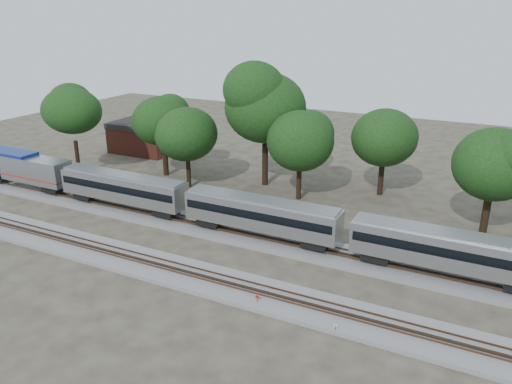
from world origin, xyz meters
TOP-DOWN VIEW (x-y plane):
  - ground at (0.00, 0.00)m, footprint 160.00×160.00m
  - track_far at (0.00, 6.00)m, footprint 160.00×5.00m
  - track_near at (0.00, -4.00)m, footprint 160.00×5.00m
  - train at (9.11, 6.00)m, footprint 108.16×3.09m
  - switch_stand_red at (4.94, -5.49)m, footprint 0.33×0.07m
  - switch_stand_white at (12.00, -6.30)m, footprint 0.27×0.13m
  - switch_lever at (6.87, -5.80)m, footprint 0.58×0.47m
  - brick_building at (-34.21, 29.22)m, footprint 10.93×7.76m
  - tree_0 at (-34.90, 14.36)m, footprint 9.80×9.80m
  - tree_1 at (-23.07, 20.07)m, footprint 8.37×8.37m
  - tree_2 at (-16.96, 17.08)m, footprint 7.65×7.65m
  - tree_3 at (-7.92, 22.80)m, footprint 11.09×11.09m
  - tree_4 at (-1.48, 19.54)m, footprint 7.92×7.92m
  - tree_5 at (7.65, 25.97)m, footprint 7.97×7.97m
  - tree_6 at (20.86, 18.17)m, footprint 8.26×8.26m

SIDE VIEW (x-z plane):
  - ground at x=0.00m, z-range 0.00..0.00m
  - switch_lever at x=6.87m, z-range 0.00..0.30m
  - track_far at x=0.00m, z-range -0.16..0.57m
  - track_near at x=0.00m, z-range -0.16..0.57m
  - switch_stand_white at x=12.00m, z-range 0.12..1.03m
  - switch_stand_red at x=4.94m, z-range 0.14..1.17m
  - brick_building at x=-34.21m, z-range 0.02..5.25m
  - train at x=9.11m, z-range 0.91..5.46m
  - tree_2 at x=-16.96m, z-range 2.11..12.91m
  - tree_4 at x=-1.48m, z-range 2.19..13.36m
  - tree_5 at x=7.65m, z-range 2.20..13.44m
  - tree_6 at x=20.86m, z-range 2.29..13.93m
  - tree_1 at x=-23.07m, z-range 2.32..14.12m
  - tree_0 at x=-34.90m, z-range 2.72..16.54m
  - tree_3 at x=-7.92m, z-range 3.09..18.72m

